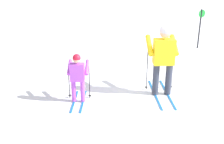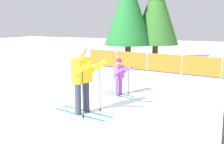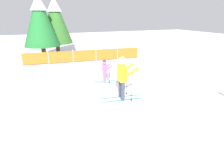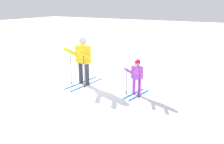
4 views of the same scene
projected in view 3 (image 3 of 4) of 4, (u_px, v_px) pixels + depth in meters
The scene contains 6 objects.
ground_plane at pixel (113, 98), 7.19m from camera, with size 60.00×60.00×0.00m, color white.
skier_adult at pixel (123, 74), 6.80m from camera, with size 1.68×0.80×1.74m.
skier_child at pixel (105, 69), 8.71m from camera, with size 1.13×0.56×1.17m.
safety_fence at pixel (85, 56), 12.73m from camera, with size 8.40×0.90×0.93m.
conifer_far at pixel (55, 19), 14.33m from camera, with size 2.60×2.60×4.82m.
conifer_near at pixel (40, 19), 12.85m from camera, with size 2.63×2.63×4.88m.
Camera 3 is at (-2.48, -6.04, 3.20)m, focal length 28.00 mm.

